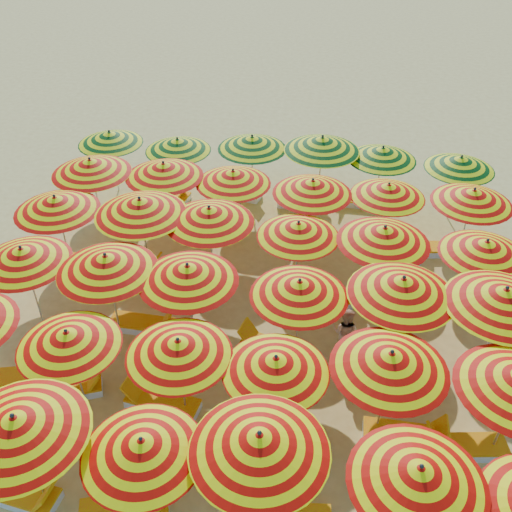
# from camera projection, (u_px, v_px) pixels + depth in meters

# --- Properties ---
(ground) EXTENTS (120.00, 120.00, 0.00)m
(ground) POSITION_uv_depth(u_px,v_px,m) (253.00, 313.00, 15.62)
(ground) COLOR #E0BF63
(ground) RESTS_ON ground
(umbrella_1) EXTENTS (3.12, 3.12, 2.69)m
(umbrella_1) POSITION_uv_depth(u_px,v_px,m) (16.00, 426.00, 9.89)
(umbrella_1) COLOR silver
(umbrella_1) RESTS_ON ground
(umbrella_2) EXTENTS (2.69, 2.69, 2.35)m
(umbrella_2) POSITION_uv_depth(u_px,v_px,m) (142.00, 447.00, 9.89)
(umbrella_2) COLOR silver
(umbrella_2) RESTS_ON ground
(umbrella_3) EXTENTS (3.07, 3.07, 2.64)m
(umbrella_3) POSITION_uv_depth(u_px,v_px,m) (259.00, 443.00, 9.67)
(umbrella_3) COLOR silver
(umbrella_3) RESTS_ON ground
(umbrella_4) EXTENTS (2.62, 2.62, 2.50)m
(umbrella_4) POSITION_uv_depth(u_px,v_px,m) (419.00, 475.00, 9.32)
(umbrella_4) COLOR silver
(umbrella_4) RESTS_ON ground
(umbrella_7) EXTENTS (2.24, 2.24, 2.36)m
(umbrella_7) POSITION_uv_depth(u_px,v_px,m) (68.00, 339.00, 11.96)
(umbrella_7) COLOR silver
(umbrella_7) RESTS_ON ground
(umbrella_8) EXTENTS (2.93, 2.93, 2.39)m
(umbrella_8) POSITION_uv_depth(u_px,v_px,m) (178.00, 348.00, 11.73)
(umbrella_8) COLOR silver
(umbrella_8) RESTS_ON ground
(umbrella_9) EXTENTS (2.45, 2.45, 2.34)m
(umbrella_9) POSITION_uv_depth(u_px,v_px,m) (276.00, 365.00, 11.41)
(umbrella_9) COLOR silver
(umbrella_9) RESTS_ON ground
(umbrella_10) EXTENTS (2.80, 2.80, 2.54)m
(umbrella_10) POSITION_uv_depth(u_px,v_px,m) (390.00, 361.00, 11.26)
(umbrella_10) COLOR silver
(umbrella_10) RESTS_ON ground
(umbrella_12) EXTENTS (3.06, 3.06, 2.50)m
(umbrella_12) POSITION_uv_depth(u_px,v_px,m) (23.00, 256.00, 14.07)
(umbrella_12) COLOR silver
(umbrella_12) RESTS_ON ground
(umbrella_13) EXTENTS (3.18, 3.18, 2.61)m
(umbrella_13) POSITION_uv_depth(u_px,v_px,m) (106.00, 263.00, 13.67)
(umbrella_13) COLOR silver
(umbrella_13) RESTS_ON ground
(umbrella_14) EXTENTS (2.43, 2.43, 2.56)m
(umbrella_14) POSITION_uv_depth(u_px,v_px,m) (188.00, 273.00, 13.43)
(umbrella_14) COLOR silver
(umbrella_14) RESTS_ON ground
(umbrella_15) EXTENTS (2.67, 2.67, 2.46)m
(umbrella_15) POSITION_uv_depth(u_px,v_px,m) (299.00, 289.00, 13.12)
(umbrella_15) COLOR silver
(umbrella_15) RESTS_ON ground
(umbrella_16) EXTENTS (3.06, 3.06, 2.65)m
(umbrella_16) POSITION_uv_depth(u_px,v_px,m) (402.00, 287.00, 12.92)
(umbrella_16) COLOR silver
(umbrella_16) RESTS_ON ground
(umbrella_17) EXTENTS (3.38, 3.38, 2.72)m
(umbrella_17) POSITION_uv_depth(u_px,v_px,m) (504.00, 298.00, 12.53)
(umbrella_17) COLOR silver
(umbrella_17) RESTS_ON ground
(umbrella_18) EXTENTS (3.01, 3.01, 2.53)m
(umbrella_18) POSITION_uv_depth(u_px,v_px,m) (56.00, 204.00, 15.93)
(umbrella_18) COLOR silver
(umbrella_18) RESTS_ON ground
(umbrella_19) EXTENTS (3.24, 3.24, 2.72)m
(umbrella_19) POSITION_uv_depth(u_px,v_px,m) (140.00, 207.00, 15.51)
(umbrella_19) COLOR silver
(umbrella_19) RESTS_ON ground
(umbrella_20) EXTENTS (3.22, 3.22, 2.60)m
(umbrella_20) POSITION_uv_depth(u_px,v_px,m) (209.00, 215.00, 15.36)
(umbrella_20) COLOR silver
(umbrella_20) RESTS_ON ground
(umbrella_21) EXTENTS (2.59, 2.59, 2.37)m
(umbrella_21) POSITION_uv_depth(u_px,v_px,m) (298.00, 230.00, 15.16)
(umbrella_21) COLOR silver
(umbrella_21) RESTS_ON ground
(umbrella_22) EXTENTS (2.71, 2.71, 2.58)m
(umbrella_22) POSITION_uv_depth(u_px,v_px,m) (384.00, 235.00, 14.66)
(umbrella_22) COLOR silver
(umbrella_22) RESTS_ON ground
(umbrella_23) EXTENTS (2.98, 2.98, 2.43)m
(umbrella_23) POSITION_uv_depth(u_px,v_px,m) (486.00, 248.00, 14.41)
(umbrella_23) COLOR silver
(umbrella_23) RESTS_ON ground
(umbrella_24) EXTENTS (2.91, 2.91, 2.61)m
(umbrella_24) POSITION_uv_depth(u_px,v_px,m) (91.00, 166.00, 17.54)
(umbrella_24) COLOR silver
(umbrella_24) RESTS_ON ground
(umbrella_25) EXTENTS (2.52, 2.52, 2.56)m
(umbrella_25) POSITION_uv_depth(u_px,v_px,m) (164.00, 170.00, 17.45)
(umbrella_25) COLOR silver
(umbrella_25) RESTS_ON ground
(umbrella_26) EXTENTS (2.92, 2.92, 2.45)m
(umbrella_26) POSITION_uv_depth(u_px,v_px,m) (233.00, 177.00, 17.28)
(umbrella_26) COLOR silver
(umbrella_26) RESTS_ON ground
(umbrella_27) EXTENTS (3.03, 3.03, 2.51)m
(umbrella_27) POSITION_uv_depth(u_px,v_px,m) (313.00, 187.00, 16.71)
(umbrella_27) COLOR silver
(umbrella_27) RESTS_ON ground
(umbrella_28) EXTENTS (2.27, 2.27, 2.37)m
(umbrella_28) POSITION_uv_depth(u_px,v_px,m) (388.00, 191.00, 16.79)
(umbrella_28) COLOR silver
(umbrella_28) RESTS_ON ground
(umbrella_29) EXTENTS (2.91, 2.91, 2.48)m
(umbrella_29) POSITION_uv_depth(u_px,v_px,m) (473.00, 197.00, 16.33)
(umbrella_29) COLOR silver
(umbrella_29) RESTS_ON ground
(umbrella_30) EXTENTS (2.72, 2.72, 2.37)m
(umbrella_30) POSITION_uv_depth(u_px,v_px,m) (110.00, 138.00, 19.62)
(umbrella_30) COLOR silver
(umbrella_30) RESTS_ON ground
(umbrella_31) EXTENTS (2.56, 2.56, 2.36)m
(umbrella_31) POSITION_uv_depth(u_px,v_px,m) (178.00, 145.00, 19.19)
(umbrella_31) COLOR silver
(umbrella_31) RESTS_ON ground
(umbrella_32) EXTENTS (3.00, 3.00, 2.47)m
(umbrella_32) POSITION_uv_depth(u_px,v_px,m) (252.00, 143.00, 19.11)
(umbrella_32) COLOR silver
(umbrella_32) RESTS_ON ground
(umbrella_33) EXTENTS (2.90, 2.90, 2.66)m
(umbrella_33) POSITION_uv_depth(u_px,v_px,m) (322.00, 144.00, 18.66)
(umbrella_33) COLOR silver
(umbrella_33) RESTS_ON ground
(umbrella_34) EXTENTS (2.86, 2.86, 2.40)m
(umbrella_34) POSITION_uv_depth(u_px,v_px,m) (382.00, 154.00, 18.62)
(umbrella_34) COLOR silver
(umbrella_34) RESTS_ON ground
(umbrella_35) EXTENTS (2.86, 2.86, 2.36)m
(umbrella_35) POSITION_uv_depth(u_px,v_px,m) (460.00, 163.00, 18.16)
(umbrella_35) COLOR silver
(umbrella_35) RESTS_ON ground
(lounger_1) EXTENTS (1.79, 0.80, 0.69)m
(lounger_1) POSITION_uv_depth(u_px,v_px,m) (20.00, 494.00, 11.25)
(lounger_1) COLOR white
(lounger_1) RESTS_ON ground
(lounger_2) EXTENTS (1.83, 1.07, 0.69)m
(lounger_2) POSITION_uv_depth(u_px,v_px,m) (127.00, 509.00, 11.01)
(lounger_2) COLOR white
(lounger_2) RESTS_ON ground
(lounger_5) EXTENTS (1.82, 1.00, 0.69)m
(lounger_5) POSITION_uv_depth(u_px,v_px,m) (15.00, 378.00, 13.59)
(lounger_5) COLOR white
(lounger_5) RESTS_ON ground
(lounger_6) EXTENTS (1.82, 1.21, 0.69)m
(lounger_6) POSITION_uv_depth(u_px,v_px,m) (67.00, 390.00, 13.32)
(lounger_6) COLOR white
(lounger_6) RESTS_ON ground
(lounger_7) EXTENTS (1.80, 0.85, 0.69)m
(lounger_7) POSITION_uv_depth(u_px,v_px,m) (161.00, 402.00, 13.03)
(lounger_7) COLOR white
(lounger_7) RESTS_ON ground
(lounger_8) EXTENTS (1.74, 0.60, 0.69)m
(lounger_8) POSITION_uv_depth(u_px,v_px,m) (405.00, 435.00, 12.33)
(lounger_8) COLOR white
(lounger_8) RESTS_ON ground
(lounger_9) EXTENTS (1.80, 0.86, 0.69)m
(lounger_9) POSITION_uv_depth(u_px,v_px,m) (464.00, 447.00, 12.10)
(lounger_9) COLOR white
(lounger_9) RESTS_ON ground
(lounger_10) EXTENTS (1.75, 0.65, 0.69)m
(lounger_10) POSITION_uv_depth(u_px,v_px,m) (144.00, 324.00, 15.06)
(lounger_10) COLOR white
(lounger_10) RESTS_ON ground
(lounger_11) EXTENTS (1.82, 0.99, 0.69)m
(lounger_11) POSITION_uv_depth(u_px,v_px,m) (272.00, 348.00, 14.38)
(lounger_11) COLOR white
(lounger_11) RESTS_ON ground
(lounger_12) EXTENTS (1.82, 0.93, 0.69)m
(lounger_12) POSITION_uv_depth(u_px,v_px,m) (504.00, 366.00, 13.91)
(lounger_12) COLOR white
(lounger_12) RESTS_ON ground
(lounger_13) EXTENTS (1.80, 0.82, 0.69)m
(lounger_13) POSITION_uv_depth(u_px,v_px,m) (92.00, 261.00, 17.25)
(lounger_13) COLOR white
(lounger_13) RESTS_ON ground
(lounger_14) EXTENTS (1.79, 0.80, 0.69)m
(lounger_14) POSITION_uv_depth(u_px,v_px,m) (135.00, 267.00, 17.02)
(lounger_14) COLOR white
(lounger_14) RESTS_ON ground
(lounger_15) EXTENTS (1.82, 0.96, 0.69)m
(lounger_15) POSITION_uv_depth(u_px,v_px,m) (193.00, 274.00, 16.74)
(lounger_15) COLOR white
(lounger_15) RESTS_ON ground
(lounger_16) EXTENTS (1.82, 1.16, 0.69)m
(lounger_16) POSITION_uv_depth(u_px,v_px,m) (356.00, 298.00, 15.91)
(lounger_16) COLOR white
(lounger_16) RESTS_ON ground
(lounger_17) EXTENTS (1.82, 1.01, 0.69)m
(lounger_17) POSITION_uv_depth(u_px,v_px,m) (491.00, 310.00, 15.49)
(lounger_17) COLOR white
(lounger_17) RESTS_ON ground
(lounger_18) EXTENTS (1.77, 0.70, 0.69)m
(lounger_18) POSITION_uv_depth(u_px,v_px,m) (220.00, 228.00, 18.64)
(lounger_18) COLOR white
(lounger_18) RESTS_ON ground
(lounger_19) EXTENTS (1.82, 1.25, 0.69)m
(lounger_19) POSITION_uv_depth(u_px,v_px,m) (396.00, 248.00, 17.76)
(lounger_19) COLOR white
(lounger_19) RESTS_ON ground
(lounger_20) EXTENTS (1.80, 0.84, 0.69)m
(lounger_20) POSITION_uv_depth(u_px,v_px,m) (437.00, 249.00, 17.73)
(lounger_20) COLOR white
(lounger_20) RESTS_ON ground
(lounger_21) EXTENTS (1.79, 0.81, 0.69)m
(lounger_21) POSITION_uv_depth(u_px,v_px,m) (167.00, 195.00, 20.29)
(lounger_21) COLOR white
(lounger_21) RESTS_ON ground
(lounger_22) EXTENTS (1.81, 0.93, 0.69)m
(lounger_22) POSITION_uv_depth(u_px,v_px,m) (239.00, 193.00, 20.44)
(lounger_22) COLOR white
(lounger_22) RESTS_ON ground
(lounger_23) EXTENTS (1.77, 0.69, 0.69)m
(lounger_23) POSITION_uv_depth(u_px,v_px,m) (303.00, 202.00, 19.95)
(lounger_23) COLOR white
(lounger_23) RESTS_ON ground
(lounger_24) EXTENTS (1.74, 0.61, 0.69)m
(lounger_24) POSITION_uv_depth(u_px,v_px,m) (357.00, 201.00, 20.01)
(lounger_24) COLOR white
(lounger_24) RESTS_ON ground
(beachgoer_b) EXTENTS (0.80, 0.69, 1.39)m
(beachgoer_b) POSITION_uv_depth(u_px,v_px,m) (345.00, 331.00, 14.08)
(beachgoer_b) COLOR tan
(beachgoer_b) RESTS_ON ground
(beachgoer_a) EXTENTS (0.33, 0.49, 1.32)m
(beachgoer_a) POSITION_uv_depth(u_px,v_px,m) (322.00, 299.00, 15.08)
(beachgoer_a) COLOR tan
(beachgoer_a) RESTS_ON ground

